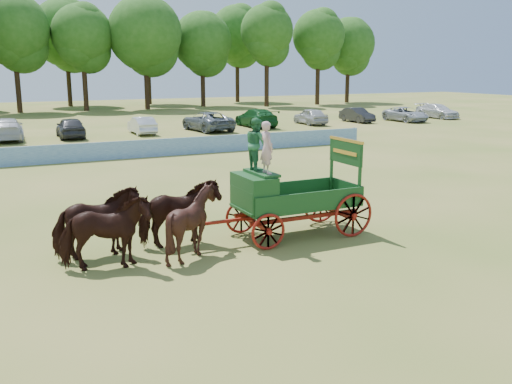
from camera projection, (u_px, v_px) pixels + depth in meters
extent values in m
plane|color=olive|center=(380.00, 224.00, 19.43)|extent=(160.00, 160.00, 0.00)
imported|color=black|center=(105.00, 233.00, 14.89)|extent=(2.52, 1.47, 2.00)
imported|color=black|center=(97.00, 223.00, 15.85)|extent=(2.42, 1.21, 2.00)
imported|color=black|center=(192.00, 222.00, 15.91)|extent=(1.98, 1.80, 2.00)
imported|color=black|center=(179.00, 214.00, 16.88)|extent=(2.38, 1.11, 2.00)
cube|color=maroon|center=(254.00, 222.00, 17.43)|extent=(0.12, 2.00, 0.12)
cube|color=maroon|center=(336.00, 212.00, 18.71)|extent=(0.12, 2.00, 0.12)
cube|color=maroon|center=(306.00, 217.00, 17.56)|extent=(3.80, 0.10, 0.12)
cube|color=maroon|center=(288.00, 209.00, 18.52)|extent=(3.80, 0.10, 0.12)
cube|color=maroon|center=(227.00, 221.00, 17.01)|extent=(2.80, 0.09, 0.09)
cube|color=#184A19|center=(297.00, 205.00, 17.98)|extent=(3.80, 1.80, 0.10)
cube|color=#184A19|center=(312.00, 201.00, 17.15)|extent=(3.80, 0.06, 0.55)
cube|color=#184A19|center=(283.00, 190.00, 18.69)|extent=(3.80, 0.06, 0.55)
cube|color=#184A19|center=(346.00, 190.00, 18.72)|extent=(0.06, 1.80, 0.55)
cube|color=#184A19|center=(254.00, 192.00, 17.22)|extent=(0.85, 1.70, 1.05)
cube|color=#184A19|center=(261.00, 173.00, 17.21)|extent=(0.55, 1.50, 0.08)
cube|color=#184A19|center=(243.00, 200.00, 17.10)|extent=(0.10, 1.60, 0.65)
cube|color=#184A19|center=(248.00, 209.00, 17.24)|extent=(0.55, 1.60, 0.06)
cube|color=#184A19|center=(360.00, 175.00, 17.85)|extent=(0.08, 0.08, 1.80)
cube|color=#184A19|center=(332.00, 167.00, 19.25)|extent=(0.08, 0.08, 1.80)
cube|color=#184A19|center=(346.00, 152.00, 18.42)|extent=(0.07, 1.75, 0.75)
cube|color=gold|center=(346.00, 140.00, 18.33)|extent=(0.08, 1.80, 0.09)
cube|color=gold|center=(345.00, 152.00, 18.40)|extent=(0.02, 1.30, 0.12)
torus|color=maroon|center=(268.00, 232.00, 16.60)|extent=(1.09, 0.09, 1.09)
torus|color=maroon|center=(241.00, 217.00, 18.27)|extent=(1.09, 0.09, 1.09)
torus|color=maroon|center=(353.00, 215.00, 17.85)|extent=(1.39, 0.09, 1.39)
torus|color=maroon|center=(321.00, 203.00, 19.52)|extent=(1.39, 0.09, 1.39)
imported|color=#CC9CA3|center=(267.00, 148.00, 16.72)|extent=(0.37, 0.56, 1.55)
imported|color=#296E40|center=(256.00, 144.00, 17.33)|extent=(0.60, 0.77, 1.59)
cube|color=#1B4F93|center=(181.00, 146.00, 34.69)|extent=(26.00, 0.08, 1.05)
imported|color=silver|center=(6.00, 129.00, 41.45)|extent=(2.56, 5.73, 1.63)
imported|color=#333338|center=(71.00, 128.00, 42.90)|extent=(2.04, 4.71, 1.58)
imported|color=silver|center=(142.00, 125.00, 45.45)|extent=(1.52, 4.21, 1.38)
imported|color=slate|center=(207.00, 121.00, 47.79)|extent=(3.21, 6.00, 1.60)
imported|color=#144C1E|center=(256.00, 118.00, 50.88)|extent=(2.42, 5.65, 1.62)
imported|color=#B2B2B7|center=(311.00, 116.00, 53.15)|extent=(2.14, 4.58, 1.52)
imported|color=#262628|center=(357.00, 115.00, 55.29)|extent=(1.49, 4.19, 1.38)
imported|color=#999EA5|center=(406.00, 114.00, 56.02)|extent=(2.44, 5.11, 1.41)
imported|color=silver|center=(437.00, 111.00, 59.62)|extent=(2.27, 5.16, 1.47)
cylinder|color=#382314|center=(18.00, 90.00, 66.47)|extent=(0.60, 0.60, 5.19)
sphere|color=#215215|center=(13.00, 28.00, 64.97)|extent=(8.13, 8.13, 8.13)
cylinder|color=#382314|center=(85.00, 90.00, 69.42)|extent=(0.60, 0.60, 4.93)
sphere|color=#215215|center=(82.00, 34.00, 68.00)|extent=(7.25, 7.25, 7.25)
cylinder|color=#382314|center=(147.00, 89.00, 71.76)|extent=(0.60, 0.60, 5.09)
sphere|color=#215215|center=(145.00, 33.00, 70.30)|extent=(9.15, 9.15, 9.15)
cylinder|color=#382314|center=(203.00, 89.00, 77.09)|extent=(0.60, 0.60, 4.68)
sphere|color=#215215|center=(202.00, 41.00, 75.74)|extent=(7.84, 7.84, 7.84)
cylinder|color=#382314|center=(267.00, 86.00, 76.97)|extent=(0.60, 0.60, 5.40)
sphere|color=#215215|center=(267.00, 31.00, 75.42)|extent=(7.02, 7.02, 7.02)
cylinder|color=#382314|center=(317.00, 86.00, 81.09)|extent=(0.60, 0.60, 5.16)
sphere|color=#215215|center=(319.00, 36.00, 79.61)|extent=(7.31, 7.31, 7.31)
cylinder|color=#382314|center=(347.00, 87.00, 85.90)|extent=(0.60, 0.60, 4.69)
sphere|color=#215215|center=(349.00, 44.00, 84.55)|extent=(7.70, 7.70, 7.70)
cylinder|color=#382314|center=(69.00, 86.00, 77.46)|extent=(0.60, 0.60, 5.34)
sphere|color=#215215|center=(65.00, 32.00, 75.92)|extent=(8.88, 8.88, 8.88)
cylinder|color=#382314|center=(149.00, 84.00, 81.90)|extent=(0.60, 0.60, 5.85)
sphere|color=#215215|center=(147.00, 27.00, 80.21)|extent=(7.61, 7.61, 7.61)
cylinder|color=#382314|center=(237.00, 83.00, 87.07)|extent=(0.60, 0.60, 5.58)
sphere|color=#215215|center=(237.00, 33.00, 85.47)|extent=(8.23, 8.23, 8.23)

